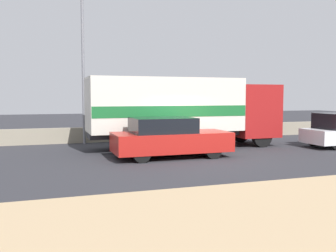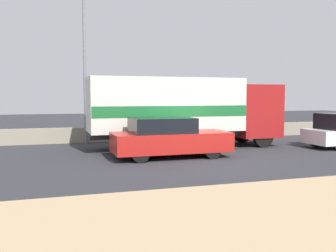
% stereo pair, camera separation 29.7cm
% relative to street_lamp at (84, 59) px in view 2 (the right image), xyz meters
% --- Properties ---
extents(ground_plane, '(80.00, 80.00, 0.00)m').
position_rel_street_lamp_xyz_m(ground_plane, '(3.57, -5.95, -4.31)').
color(ground_plane, '#2D2D33').
extents(dirt_shoulder_foreground, '(60.00, 5.44, 0.04)m').
position_rel_street_lamp_xyz_m(dirt_shoulder_foreground, '(3.57, -13.18, -4.29)').
color(dirt_shoulder_foreground, tan).
rests_on(dirt_shoulder_foreground, ground_plane).
extents(stone_wall_backdrop, '(60.00, 0.35, 0.79)m').
position_rel_street_lamp_xyz_m(stone_wall_backdrop, '(3.57, 0.38, -3.92)').
color(stone_wall_backdrop, gray).
rests_on(stone_wall_backdrop, ground_plane).
extents(street_lamp, '(0.56, 0.28, 7.51)m').
position_rel_street_lamp_xyz_m(street_lamp, '(0.00, 0.00, 0.00)').
color(street_lamp, slate).
rests_on(street_lamp, ground_plane).
extents(box_truck, '(9.04, 2.43, 3.24)m').
position_rel_street_lamp_xyz_m(box_truck, '(4.24, -3.04, -2.46)').
color(box_truck, maroon).
rests_on(box_truck, ground_plane).
extents(car_hatchback, '(4.59, 1.90, 1.58)m').
position_rel_street_lamp_xyz_m(car_hatchback, '(2.70, -5.55, -3.53)').
color(car_hatchback, '#B21E19').
rests_on(car_hatchback, ground_plane).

